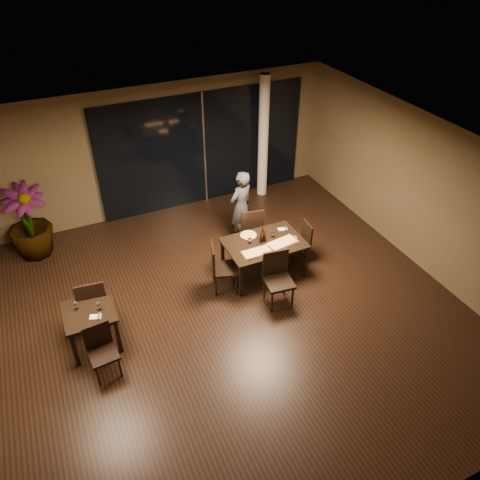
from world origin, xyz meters
The scene contains 32 objects.
ground centered at (0.00, 0.00, 0.00)m, with size 8.00×8.00×0.00m, color black.
wall_back centered at (0.00, 4.05, 1.50)m, with size 8.00×0.10×3.00m, color brown.
wall_front centered at (0.00, -4.05, 1.50)m, with size 8.00×0.10×3.00m, color brown.
wall_right centered at (4.05, 0.00, 1.50)m, with size 0.10×8.00×3.00m, color brown.
ceiling centered at (0.00, 0.00, 3.02)m, with size 8.00×8.00×0.04m, color silver.
window_panel centered at (1.00, 3.96, 1.35)m, with size 5.00×0.06×2.70m, color black.
column centered at (2.40, 3.65, 1.50)m, with size 0.24×0.24×3.00m, color silver.
main_table centered at (1.00, 0.80, 0.68)m, with size 1.50×1.00×0.75m.
side_table centered at (-2.40, 0.30, 0.62)m, with size 0.80×0.80×0.75m.
chair_main_far centered at (1.11, 1.60, 0.58)m, with size 0.56×0.56×1.03m.
chair_main_near centered at (0.86, 0.00, 0.58)m, with size 0.54×0.54×1.05m.
chair_main_left centered at (0.04, 0.70, 0.57)m, with size 0.59×0.59×1.02m.
chair_main_right centered at (1.90, 0.87, 0.49)m, with size 0.44×0.44×0.88m.
chair_side_far centered at (-2.29, 0.72, 0.58)m, with size 0.53×0.53×1.04m.
chair_side_near centered at (-2.36, -0.31, 0.51)m, with size 0.46×0.46×0.91m.
diner centered at (1.08, 2.04, 0.82)m, with size 0.56×0.37×1.64m, color #2D3032.
potted_plant centered at (-3.07, 3.35, 0.79)m, with size 0.86×0.86×1.58m, color #27521B.
pizza_board_left centered at (0.72, 0.55, 0.76)m, with size 0.56×0.28×0.01m, color #452F16.
pizza_board_right centered at (1.29, 0.61, 0.76)m, with size 0.63×0.31×0.01m, color #3F2714.
oblong_pizza_left centered at (0.72, 0.55, 0.77)m, with size 0.51×0.23×0.02m, color maroon, non-canonical shape.
oblong_pizza_right centered at (1.29, 0.61, 0.77)m, with size 0.55×0.25×0.02m, color maroon, non-canonical shape.
round_pizza centered at (0.82, 1.12, 0.76)m, with size 0.31×0.31×0.01m, color red.
bottle_a centered at (0.95, 0.83, 0.91)m, with size 0.07×0.07×0.31m, color black, non-canonical shape.
bottle_b centered at (1.02, 0.83, 0.88)m, with size 0.06×0.06×0.25m, color black, non-canonical shape.
bottle_c centered at (1.02, 0.92, 0.90)m, with size 0.07×0.07×0.31m, color black, non-canonical shape.
tumbler_left centered at (0.74, 0.90, 0.80)m, with size 0.08×0.08×0.09m, color white.
tumbler_right centered at (1.24, 0.90, 0.80)m, with size 0.08×0.08×0.10m, color white.
napkin_near centered at (1.55, 0.69, 0.76)m, with size 0.18×0.10×0.01m, color silver.
napkin_far centered at (1.53, 1.04, 0.76)m, with size 0.18×0.10×0.01m, color white.
wine_glass_a centered at (-2.56, 0.42, 0.83)m, with size 0.07×0.07×0.16m, color white, non-canonical shape.
wine_glass_b centered at (-2.23, 0.26, 0.84)m, with size 0.08×0.08×0.17m, color white, non-canonical shape.
side_napkin centered at (-2.32, 0.12, 0.76)m, with size 0.18×0.11×0.01m, color white.
Camera 1 is at (-2.43, -5.59, 6.03)m, focal length 35.00 mm.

